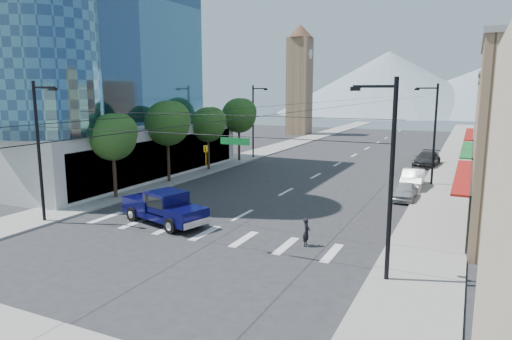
# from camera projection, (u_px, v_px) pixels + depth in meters

# --- Properties ---
(ground) EXTENTS (160.00, 160.00, 0.00)m
(ground) POSITION_uv_depth(u_px,v_px,m) (194.00, 241.00, 25.81)
(ground) COLOR #28282B
(ground) RESTS_ON ground
(sidewalk_left) EXTENTS (4.00, 120.00, 0.15)m
(sidewalk_left) POSITION_uv_depth(u_px,v_px,m) (276.00, 148.00, 66.45)
(sidewalk_left) COLOR gray
(sidewalk_left) RESTS_ON ground
(sidewalk_right) EXTENTS (4.00, 120.00, 0.15)m
(sidewalk_right) POSITION_uv_depth(u_px,v_px,m) (454.00, 159.00, 56.29)
(sidewalk_right) COLOR gray
(sidewalk_right) RESTS_ON ground
(office_tower) EXTENTS (29.50, 27.00, 30.00)m
(office_tower) POSITION_uv_depth(u_px,v_px,m) (49.00, 30.00, 46.73)
(office_tower) COLOR #B7B7B2
(office_tower) RESTS_ON ground
(clock_tower) EXTENTS (4.80, 4.80, 20.40)m
(clock_tower) POSITION_uv_depth(u_px,v_px,m) (300.00, 78.00, 86.08)
(clock_tower) COLOR #8C6B4C
(clock_tower) RESTS_ON ground
(mountain_left) EXTENTS (80.00, 80.00, 22.00)m
(mountain_left) POSITION_uv_depth(u_px,v_px,m) (388.00, 83.00, 163.62)
(mountain_left) COLOR gray
(mountain_left) RESTS_ON ground
(mountain_right) EXTENTS (90.00, 90.00, 18.00)m
(mountain_right) POSITION_uv_depth(u_px,v_px,m) (496.00, 88.00, 158.05)
(mountain_right) COLOR gray
(mountain_right) RESTS_ON ground
(tree_near) EXTENTS (3.65, 3.64, 6.71)m
(tree_near) POSITION_uv_depth(u_px,v_px,m) (115.00, 135.00, 35.05)
(tree_near) COLOR black
(tree_near) RESTS_ON ground
(tree_midnear) EXTENTS (4.09, 4.09, 7.52)m
(tree_midnear) POSITION_uv_depth(u_px,v_px,m) (169.00, 122.00, 41.17)
(tree_midnear) COLOR black
(tree_midnear) RESTS_ON ground
(tree_midfar) EXTENTS (3.65, 3.64, 6.71)m
(tree_midfar) POSITION_uv_depth(u_px,v_px,m) (209.00, 123.00, 47.50)
(tree_midfar) COLOR black
(tree_midfar) RESTS_ON ground
(tree_far) EXTENTS (4.09, 4.09, 7.52)m
(tree_far) POSITION_uv_depth(u_px,v_px,m) (240.00, 114.00, 53.62)
(tree_far) COLOR black
(tree_far) RESTS_ON ground
(signal_rig) EXTENTS (21.80, 0.20, 9.00)m
(signal_rig) POSITION_uv_depth(u_px,v_px,m) (185.00, 163.00, 24.03)
(signal_rig) COLOR black
(signal_rig) RESTS_ON ground
(lamp_pole_nw) EXTENTS (2.00, 0.25, 9.00)m
(lamp_pole_nw) POSITION_uv_depth(u_px,v_px,m) (254.00, 119.00, 56.14)
(lamp_pole_nw) COLOR black
(lamp_pole_nw) RESTS_ON ground
(lamp_pole_ne) EXTENTS (2.00, 0.25, 9.00)m
(lamp_pole_ne) POSITION_uv_depth(u_px,v_px,m) (433.00, 130.00, 40.00)
(lamp_pole_ne) COLOR black
(lamp_pole_ne) RESTS_ON ground
(pickup_truck) EXTENTS (6.66, 3.85, 2.14)m
(pickup_truck) POSITION_uv_depth(u_px,v_px,m) (164.00, 206.00, 29.09)
(pickup_truck) COLOR #08083F
(pickup_truck) RESTS_ON ground
(pedestrian) EXTENTS (0.42, 0.60, 1.57)m
(pedestrian) POSITION_uv_depth(u_px,v_px,m) (306.00, 232.00, 24.91)
(pedestrian) COLOR black
(pedestrian) RESTS_ON ground
(parked_car_near) EXTENTS (1.65, 4.02, 1.36)m
(parked_car_near) POSITION_uv_depth(u_px,v_px,m) (405.00, 191.00, 35.36)
(parked_car_near) COLOR #B1B2B6
(parked_car_near) RESTS_ON ground
(parked_car_mid) EXTENTS (1.86, 5.00, 1.63)m
(parked_car_mid) POSITION_uv_depth(u_px,v_px,m) (413.00, 179.00, 39.59)
(parked_car_mid) COLOR silver
(parked_car_mid) RESTS_ON ground
(parked_car_far) EXTENTS (2.84, 5.86, 1.64)m
(parked_car_far) POSITION_uv_depth(u_px,v_px,m) (427.00, 159.00, 50.94)
(parked_car_far) COLOR #303032
(parked_car_far) RESTS_ON ground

